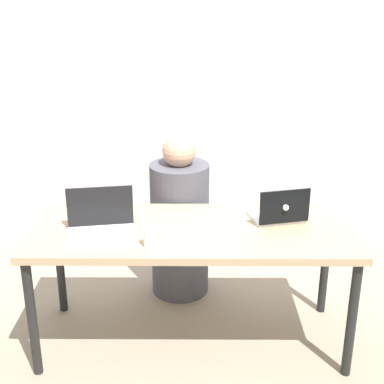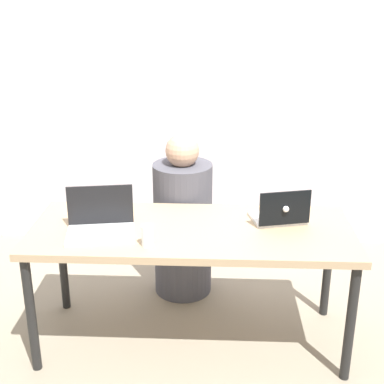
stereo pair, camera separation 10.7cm
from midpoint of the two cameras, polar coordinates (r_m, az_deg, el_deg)
ground_plane at (r=3.21m, az=0.93°, el=-15.36°), size 12.00×12.00×0.00m
back_wall at (r=4.00m, az=1.66°, el=12.27°), size 4.50×0.10×2.60m
desk at (r=2.88m, az=1.00°, el=-5.02°), size 1.72×0.69×0.70m
person_at_center at (r=3.45m, az=-0.10°, el=-3.45°), size 0.38×0.38×1.07m
laptop_front_left at (r=2.81m, az=-8.67°, el=-3.37°), size 0.38×0.30×0.23m
laptop_back_right at (r=2.95m, az=10.38°, el=-2.40°), size 0.32×0.27×0.20m
water_glass_left at (r=2.65m, az=-3.61°, el=-4.84°), size 0.06×0.06×0.11m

